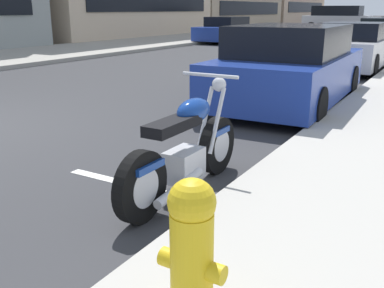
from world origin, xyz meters
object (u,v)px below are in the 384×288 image
parked_car_across_street (290,68)px  car_opposite_curb (227,30)px  parked_car_at_intersection (354,48)px  crossing_truck (337,19)px  parked_motorcycle (185,152)px  fire_hydrant (192,251)px

parked_car_across_street → car_opposite_curb: bearing=28.5°
parked_car_at_intersection → crossing_truck: size_ratio=0.87×
parked_motorcycle → fire_hydrant: parked_motorcycle is taller
parked_car_across_street → crossing_truck: bearing=9.7°
parked_car_across_street → fire_hydrant: parked_car_across_street is taller
parked_motorcycle → parked_car_across_street: (4.54, 0.52, 0.27)m
parked_motorcycle → car_opposite_curb: car_opposite_curb is taller
crossing_truck → fire_hydrant: bearing=103.0°
crossing_truck → parked_motorcycle: bearing=101.8°
crossing_truck → fire_hydrant: size_ratio=6.03×
parked_motorcycle → fire_hydrant: bearing=-147.4°
parked_motorcycle → crossing_truck: crossing_truck is taller
fire_hydrant → parked_car_across_street: bearing=14.4°
parked_car_at_intersection → crossing_truck: crossing_truck is taller
parked_motorcycle → parked_car_across_street: parked_car_across_street is taller
parked_car_across_street → parked_car_at_intersection: bearing=-1.7°
parked_car_across_street → parked_car_at_intersection: parked_car_across_street is taller
parked_motorcycle → fire_hydrant: size_ratio=2.43×
parked_motorcycle → fire_hydrant: (-1.73, -1.10, 0.15)m
parked_car_across_street → fire_hydrant: (-6.27, -1.61, -0.12)m
parked_motorcycle → crossing_truck: bearing=11.1°
crossing_truck → fire_hydrant: 35.07m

